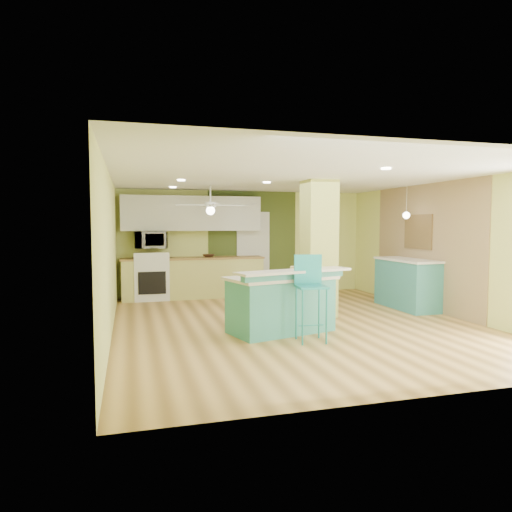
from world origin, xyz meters
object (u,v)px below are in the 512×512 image
at_px(bar_stool, 310,283).
at_px(side_counter, 407,283).
at_px(peninsula, 281,302).
at_px(canister, 295,271).
at_px(fruit_bowl, 209,256).

distance_m(bar_stool, side_counter, 3.46).
distance_m(peninsula, side_counter, 3.37).
height_order(peninsula, bar_stool, bar_stool).
xyz_separation_m(peninsula, side_counter, (3.12, 1.26, 0.03)).
height_order(peninsula, side_counter, peninsula).
bearing_deg(side_counter, bar_stool, -147.12).
xyz_separation_m(bar_stool, canister, (-0.01, 0.59, 0.12)).
bearing_deg(side_counter, fruit_bowl, 146.91).
bearing_deg(bar_stool, peninsula, 116.85).
bearing_deg(fruit_bowl, side_counter, -33.09).
bearing_deg(bar_stool, side_counter, 38.93).
height_order(peninsula, canister, canister).
bearing_deg(peninsula, side_counter, 6.94).
relative_size(side_counter, fruit_bowl, 5.55).
bearing_deg(bar_stool, canister, 97.04).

